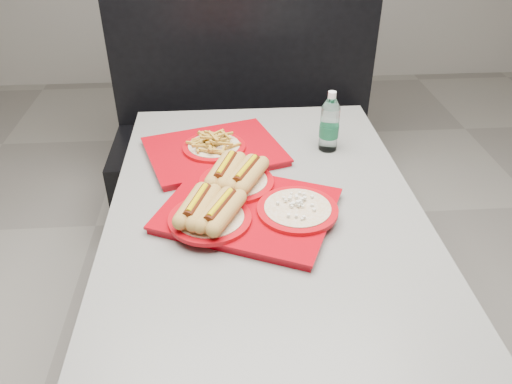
{
  "coord_description": "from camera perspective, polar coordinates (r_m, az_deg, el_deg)",
  "views": [
    {
      "loc": [
        -0.11,
        -1.16,
        1.58
      ],
      "look_at": [
        -0.03,
        -0.03,
        0.83
      ],
      "focal_mm": 35.0,
      "sensor_mm": 36.0,
      "label": 1
    }
  ],
  "objects": [
    {
      "name": "ground",
      "position": [
        1.97,
        0.9,
        -20.03
      ],
      "size": [
        6.0,
        6.0,
        0.0
      ],
      "primitive_type": "plane",
      "color": "gray",
      "rests_on": "ground"
    },
    {
      "name": "diner_table",
      "position": [
        1.54,
        1.09,
        -7.0
      ],
      "size": [
        0.92,
        1.42,
        0.75
      ],
      "color": "black",
      "rests_on": "ground"
    },
    {
      "name": "booth_bench",
      "position": [
        2.55,
        -1.12,
        5.95
      ],
      "size": [
        1.3,
        0.57,
        1.35
      ],
      "color": "black",
      "rests_on": "ground"
    },
    {
      "name": "tray_near",
      "position": [
        1.4,
        -1.56,
        -1.1
      ],
      "size": [
        0.57,
        0.52,
        0.1
      ],
      "rotation": [
        0.0,
        0.0,
        -0.41
      ],
      "color": "#9B040E",
      "rests_on": "diner_table"
    },
    {
      "name": "tray_far",
      "position": [
        1.7,
        -4.8,
        5.0
      ],
      "size": [
        0.52,
        0.45,
        0.09
      ],
      "rotation": [
        0.0,
        0.0,
        0.3
      ],
      "color": "#9B040E",
      "rests_on": "diner_table"
    },
    {
      "name": "water_bottle",
      "position": [
        1.72,
        8.39,
        7.59
      ],
      "size": [
        0.07,
        0.07,
        0.21
      ],
      "rotation": [
        0.0,
        0.0,
        0.21
      ],
      "color": "silver",
      "rests_on": "diner_table"
    }
  ]
}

